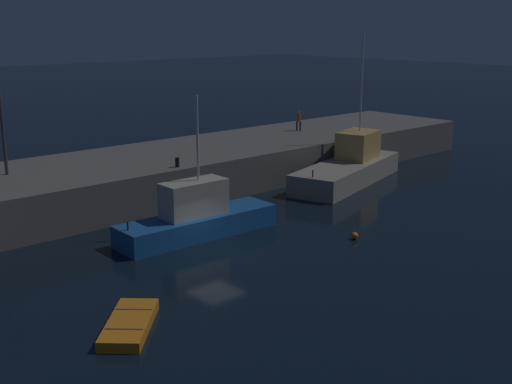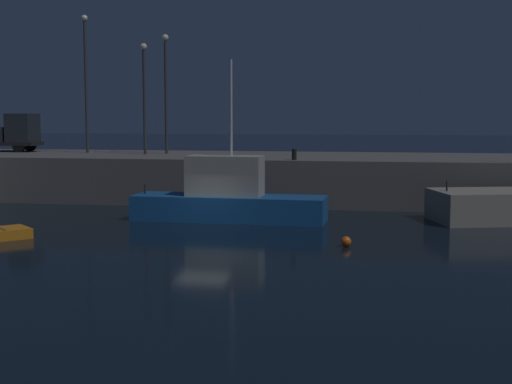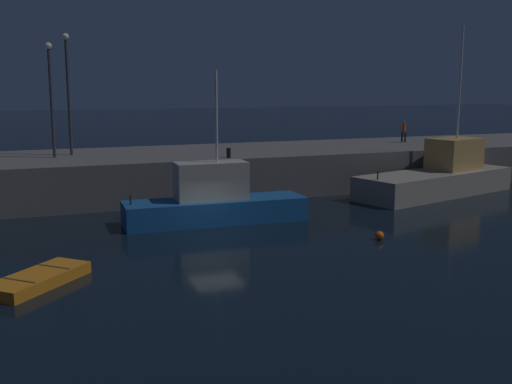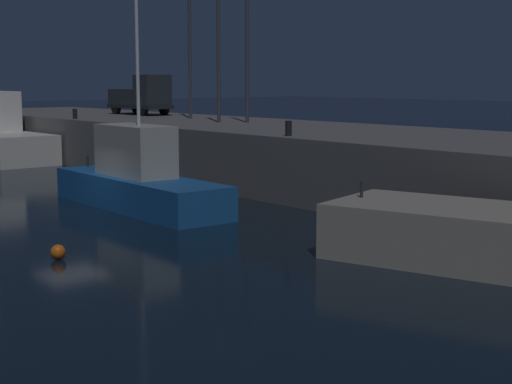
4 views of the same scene
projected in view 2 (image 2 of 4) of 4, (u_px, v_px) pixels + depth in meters
ground_plane at (202, 228)px, 35.36m from camera, size 320.00×320.00×0.00m
pier_quay at (249, 177)px, 47.66m from camera, size 71.10×10.34×2.80m
fishing_boat_white at (228, 199)px, 37.71m from camera, size 9.99×2.88×8.19m
mooring_buoy_near at (346, 242)px, 30.32m from camera, size 0.43×0.43×0.43m
lamp_post_west at (86, 74)px, 50.03m from camera, size 0.44×0.44×9.32m
lamp_post_east at (144, 89)px, 48.11m from camera, size 0.44×0.44×7.24m
lamp_post_central at (166, 84)px, 48.96m from camera, size 0.44×0.44×7.91m
utility_truck at (5, 134)px, 51.98m from camera, size 5.58×1.97×2.68m
bollard_west at (294, 154)px, 42.61m from camera, size 0.28×0.28×0.64m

